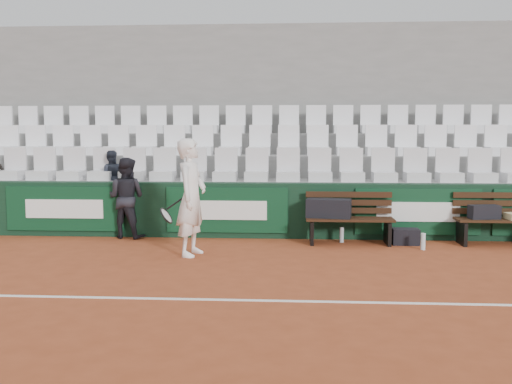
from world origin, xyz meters
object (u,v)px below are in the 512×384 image
bench_left (349,231)px  sports_bag_right (484,212)px  sports_bag_left (329,208)px  tennis_player (191,197)px  ball_kid (126,198)px  water_bottle_far (423,242)px  water_bottle_near (342,235)px  spectator_c (110,154)px  bench_right (500,232)px  sports_bag_ground (405,237)px

bench_left → sports_bag_right: bearing=1.6°
sports_bag_left → tennis_player: bearing=-153.1°
sports_bag_right → ball_kid: (-6.29, 0.27, 0.17)m
sports_bag_left → sports_bag_right: sports_bag_left is taller
tennis_player → water_bottle_far: bearing=9.8°
tennis_player → sports_bag_right: bearing=13.3°
water_bottle_near → spectator_c: spectator_c is taller
sports_bag_right → tennis_player: 4.98m
bench_left → tennis_player: 2.86m
sports_bag_left → tennis_player: (-2.20, -1.12, 0.30)m
bench_right → sports_bag_ground: bench_right is taller
water_bottle_near → tennis_player: tennis_player is taller
bench_right → water_bottle_far: bearing=-160.3°
sports_bag_left → tennis_player: tennis_player is taller
ball_kid → spectator_c: spectator_c is taller
sports_bag_left → water_bottle_far: 1.66m
sports_bag_ground → spectator_c: spectator_c is taller
bench_left → sports_bag_left: size_ratio=1.99×
sports_bag_right → sports_bag_ground: size_ratio=1.11×
spectator_c → bench_right: bearing=160.4°
sports_bag_left → sports_bag_ground: (1.31, -0.04, -0.47)m
sports_bag_left → water_bottle_far: size_ratio=2.76×
bench_right → sports_bag_left: 2.95m
ball_kid → sports_bag_left: bearing=-172.4°
water_bottle_near → tennis_player: 2.82m
water_bottle_far → tennis_player: (-3.71, -0.64, 0.77)m
sports_bag_ground → spectator_c: size_ratio=0.44×
sports_bag_right → tennis_player: (-4.84, -1.14, 0.34)m
spectator_c → sports_bag_right: bearing=160.1°
bench_right → sports_bag_right: 0.45m
sports_bag_ground → water_bottle_far: 0.48m
bench_right → sports_bag_right: bearing=-179.3°
bench_right → water_bottle_near: (-2.69, 0.05, -0.09)m
sports_bag_left → water_bottle_near: size_ratio=2.81×
sports_bag_ground → bench_left: bearing=179.9°
sports_bag_ground → water_bottle_near: 1.08m
bench_left → water_bottle_far: bearing=-20.9°
sports_bag_right → tennis_player: size_ratio=0.27×
sports_bag_left → sports_bag_right: size_ratio=1.51×
spectator_c → sports_bag_ground: bearing=157.5°
sports_bag_ground → tennis_player: bearing=-162.9°
bench_right → tennis_player: 5.30m
water_bottle_near → sports_bag_right: bearing=-1.3°
sports_bag_left → bench_right: bearing=0.6°
bench_left → sports_bag_ground: bearing=-0.1°
sports_bag_right → ball_kid: size_ratio=0.34×
bench_left → water_bottle_near: bearing=136.0°
tennis_player → sports_bag_ground: bearing=17.1°
bench_left → sports_bag_ground: 0.96m
sports_bag_left → spectator_c: 4.36m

